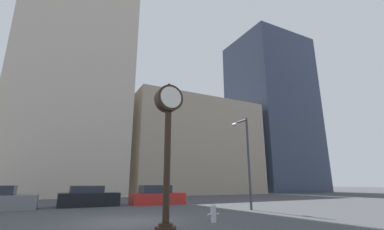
{
  "coord_description": "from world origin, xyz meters",
  "views": [
    {
      "loc": [
        -2.85,
        -11.07,
        1.52
      ],
      "look_at": [
        8.43,
        10.8,
        8.04
      ],
      "focal_mm": 24.0,
      "sensor_mm": 36.0,
      "label": 1
    }
  ],
  "objects_px": {
    "street_clock": "(168,129)",
    "car_red": "(157,196)",
    "car_black": "(88,197)",
    "street_lamp_right": "(244,147)",
    "fire_hydrant_near": "(213,213)"
  },
  "relations": [
    {
      "from": "street_clock",
      "to": "car_red",
      "type": "height_order",
      "value": "street_clock"
    },
    {
      "from": "car_black",
      "to": "street_lamp_right",
      "type": "relative_size",
      "value": 0.7
    },
    {
      "from": "car_black",
      "to": "car_red",
      "type": "relative_size",
      "value": 0.97
    },
    {
      "from": "street_clock",
      "to": "car_red",
      "type": "distance_m",
      "value": 11.28
    },
    {
      "from": "street_clock",
      "to": "street_lamp_right",
      "type": "distance_m",
      "value": 8.13
    },
    {
      "from": "street_lamp_right",
      "to": "car_black",
      "type": "bearing_deg",
      "value": 142.07
    },
    {
      "from": "car_red",
      "to": "street_lamp_right",
      "type": "height_order",
      "value": "street_lamp_right"
    },
    {
      "from": "car_black",
      "to": "car_red",
      "type": "distance_m",
      "value": 4.73
    },
    {
      "from": "fire_hydrant_near",
      "to": "street_lamp_right",
      "type": "xyz_separation_m",
      "value": [
        4.53,
        3.53,
        3.38
      ]
    },
    {
      "from": "fire_hydrant_near",
      "to": "car_black",
      "type": "bearing_deg",
      "value": 110.37
    },
    {
      "from": "street_clock",
      "to": "car_red",
      "type": "xyz_separation_m",
      "value": [
        3.39,
        10.37,
        -2.85
      ]
    },
    {
      "from": "street_clock",
      "to": "car_black",
      "type": "bearing_deg",
      "value": 97.07
    },
    {
      "from": "car_red",
      "to": "street_lamp_right",
      "type": "xyz_separation_m",
      "value": [
        3.49,
        -6.06,
        3.17
      ]
    },
    {
      "from": "car_black",
      "to": "fire_hydrant_near",
      "type": "relative_size",
      "value": 5.48
    },
    {
      "from": "street_lamp_right",
      "to": "fire_hydrant_near",
      "type": "bearing_deg",
      "value": -142.09
    }
  ]
}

